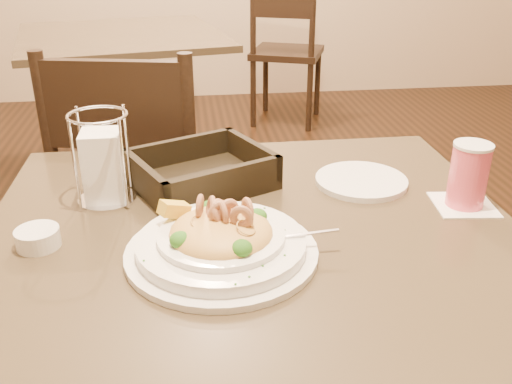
{
  "coord_description": "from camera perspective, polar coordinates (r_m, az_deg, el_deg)",
  "views": [
    {
      "loc": [
        -0.1,
        -0.78,
        1.21
      ],
      "look_at": [
        0.0,
        0.02,
        0.82
      ],
      "focal_mm": 40.0,
      "sensor_mm": 36.0,
      "label": 1
    }
  ],
  "objects": [
    {
      "name": "main_table",
      "position": [
        1.06,
        0.14,
        -16.07
      ],
      "size": [
        0.9,
        0.9,
        0.74
      ],
      "color": "black",
      "rests_on": "ground"
    },
    {
      "name": "background_table",
      "position": [
        2.84,
        -12.9,
        10.52
      ],
      "size": [
        1.06,
        1.06,
        0.74
      ],
      "rotation": [
        0.0,
        0.0,
        0.2
      ],
      "color": "black",
      "rests_on": "ground"
    },
    {
      "name": "dining_chair_near",
      "position": [
        1.67,
        -11.59,
        -0.18
      ],
      "size": [
        0.5,
        0.5,
        0.93
      ],
      "rotation": [
        0.0,
        0.0,
        2.94
      ],
      "color": "black",
      "rests_on": "ground"
    },
    {
      "name": "dining_chair_far",
      "position": [
        3.69,
        3.0,
        14.31
      ],
      "size": [
        0.54,
        0.54,
        0.93
      ],
      "rotation": [
        0.0,
        0.0,
        2.78
      ],
      "color": "black",
      "rests_on": "ground"
    },
    {
      "name": "pasta_bowl",
      "position": [
        0.87,
        -3.51,
        -4.79
      ],
      "size": [
        0.33,
        0.3,
        0.1
      ],
      "rotation": [
        0.0,
        0.0,
        -0.13
      ],
      "color": "white",
      "rests_on": "main_table"
    },
    {
      "name": "drink_glass",
      "position": [
        1.08,
        20.48,
        1.53
      ],
      "size": [
        0.12,
        0.12,
        0.12
      ],
      "rotation": [
        0.0,
        0.0,
        -0.11
      ],
      "color": "white",
      "rests_on": "main_table"
    },
    {
      "name": "bread_basket",
      "position": [
        1.11,
        -5.46,
        1.79
      ],
      "size": [
        0.31,
        0.28,
        0.07
      ],
      "rotation": [
        0.0,
        0.0,
        0.44
      ],
      "color": "black",
      "rests_on": "main_table"
    },
    {
      "name": "napkin_caddy",
      "position": [
        1.06,
        -15.03,
        2.7
      ],
      "size": [
        0.11,
        0.11,
        0.17
      ],
      "rotation": [
        0.0,
        0.0,
        -0.02
      ],
      "color": "silver",
      "rests_on": "main_table"
    },
    {
      "name": "side_plate",
      "position": [
        1.14,
        10.47,
        1.1
      ],
      "size": [
        0.22,
        0.22,
        0.01
      ],
      "primitive_type": "cylinder",
      "rotation": [
        0.0,
        0.0,
        0.28
      ],
      "color": "white",
      "rests_on": "main_table"
    },
    {
      "name": "butter_ramekin",
      "position": [
        0.96,
        -20.98,
        -4.31
      ],
      "size": [
        0.08,
        0.08,
        0.03
      ],
      "primitive_type": "cylinder",
      "rotation": [
        0.0,
        0.0,
        -0.27
      ],
      "color": "white",
      "rests_on": "main_table"
    }
  ]
}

